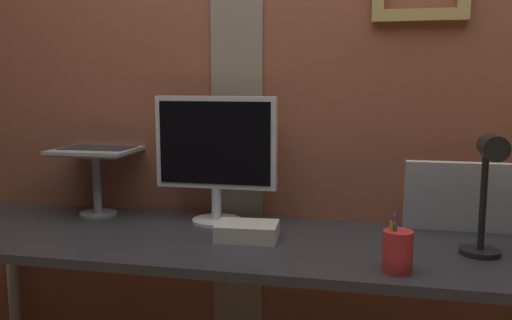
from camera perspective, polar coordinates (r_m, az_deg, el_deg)
The scene contains 9 objects.
brick_wall_back at distance 2.07m, azimuth 4.68°, elevation 7.09°, with size 3.73×0.16×2.46m.
desk at distance 1.82m, azimuth -0.69°, elevation -10.44°, with size 2.30×0.62×0.76m.
monitor at distance 1.97m, azimuth -4.25°, elevation 1.18°, with size 0.45×0.18×0.46m.
laptop_stand at distance 2.17m, azimuth -16.41°, elevation -1.31°, with size 0.28×0.22×0.25m.
laptop at distance 2.22m, azimuth -15.59°, elevation 2.72°, with size 0.30×0.33×0.24m.
whiteboard_panel at distance 1.97m, azimuth 21.08°, elevation -3.72°, with size 0.40×0.02×0.26m, color white.
desk_lamp at distance 1.68m, azimuth 23.19°, elevation -2.18°, with size 0.12×0.20×0.37m.
pen_cup at distance 1.54m, azimuth 14.64°, elevation -9.25°, with size 0.08×0.08×0.16m.
paper_clutter_stack at distance 1.80m, azimuth -0.94°, elevation -7.49°, with size 0.20×0.14×0.05m, color silver.
Camera 1 is at (0.28, -1.62, 1.27)m, focal length 38.10 mm.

